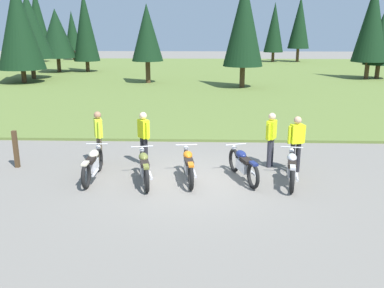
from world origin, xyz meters
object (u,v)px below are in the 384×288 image
Objects in this scene: motorcycle_navy at (243,164)px; trail_marker_post at (16,149)px; motorcycle_cream at (93,164)px; motorcycle_silver at (292,168)px; rider_in_hivis_vest at (296,141)px; rider_checking_bike at (271,136)px; motorcycle_olive at (144,167)px; motorcycle_orange at (188,165)px; rider_near_row_end at (99,135)px; rider_with_back_turned at (144,135)px.

trail_marker_post reaches higher than motorcycle_navy.
motorcycle_cream is 1.01× the size of motorcycle_silver.
rider_in_hivis_vest is 8.37m from trail_marker_post.
motorcycle_navy is 1.58m from rider_checking_bike.
motorcycle_olive is 4.23m from trail_marker_post.
motorcycle_orange is 1.25× the size of rider_near_row_end.
rider_near_row_end reaches higher than motorcycle_cream.
motorcycle_orange is at bearing -42.10° from rider_with_back_turned.
motorcycle_navy is 1.22× the size of rider_with_back_turned.
rider_with_back_turned is 4.54m from rider_in_hivis_vest.
rider_with_back_turned reaches higher than motorcycle_olive.
rider_checking_bike is at bearing 0.22° from rider_with_back_turned.
trail_marker_post is at bearing -174.88° from rider_with_back_turned.
motorcycle_orange is at bearing -10.12° from trail_marker_post.
rider_with_back_turned is at bearing 158.39° from motorcycle_navy.
trail_marker_post is at bearing 173.11° from motorcycle_navy.
motorcycle_navy is 1.78× the size of trail_marker_post.
motorcycle_olive and motorcycle_silver have the same top height.
motorcycle_cream is at bearing 179.99° from motorcycle_orange.
motorcycle_silver is at bearing -18.60° from rider_with_back_turned.
motorcycle_navy is at bearing -21.61° from rider_with_back_turned.
rider_with_back_turned reaches higher than motorcycle_navy.
motorcycle_cream is at bearing -171.94° from rider_in_hivis_vest.
rider_in_hivis_vest is at bearing 8.06° from motorcycle_cream.
motorcycle_cream and motorcycle_silver have the same top height.
motorcycle_cream is 1.26× the size of rider_near_row_end.
motorcycle_orange is 3.16m from rider_near_row_end.
motorcycle_cream is 1.03× the size of motorcycle_navy.
motorcycle_cream is 1.84× the size of trail_marker_post.
motorcycle_navy is at bearing 7.12° from motorcycle_olive.
motorcycle_cream is 5.85m from rider_in_hivis_vest.
rider_checking_bike is at bearing 2.67° from trail_marker_post.
motorcycle_olive is 4.01m from motorcycle_silver.
motorcycle_olive is at bearing -157.36° from rider_checking_bike.
rider_with_back_turned is at bearing 98.48° from motorcycle_olive.
motorcycle_navy is at bearing -128.09° from rider_checking_bike.
motorcycle_olive is 1.24× the size of rider_with_back_turned.
motorcycle_navy is at bearing -15.68° from rider_near_row_end.
motorcycle_orange is 1.00× the size of motorcycle_silver.
rider_checking_bike is at bearing 104.34° from motorcycle_silver.
rider_near_row_end is at bearing 154.61° from motorcycle_orange.
rider_with_back_turned is 1.00× the size of rider_in_hivis_vest.
trail_marker_post is at bearing 172.39° from motorcycle_silver.
rider_with_back_turned is at bearing 174.08° from rider_in_hivis_vest.
motorcycle_orange is 3.24m from rider_in_hivis_vest.
motorcycle_navy and motorcycle_silver have the same top height.
motorcycle_cream is 1.26× the size of rider_in_hivis_vest.
motorcycle_orange is (2.67, -0.00, 0.00)m from motorcycle_cream.
trail_marker_post reaches higher than motorcycle_olive.
motorcycle_olive is 1.24× the size of rider_near_row_end.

